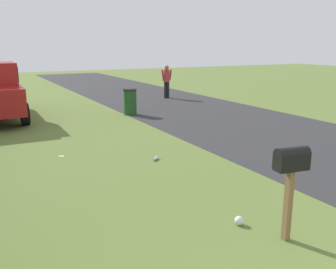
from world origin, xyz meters
TOP-DOWN VIEW (x-y plane):
  - road_asphalt at (6.00, -4.77)m, footprint 60.00×5.88m
  - mailbox at (3.06, -0.29)m, footprint 0.27×0.50m
  - trash_bin at (13.10, -2.02)m, footprint 0.53×0.53m
  - pedestrian at (16.60, -5.48)m, footprint 0.30×0.57m
  - litter_wrapper_near_hydrant at (8.64, 1.63)m, footprint 0.13×0.15m
  - litter_bottle_by_mailbox at (7.27, -0.29)m, footprint 0.19×0.22m
  - litter_bag_far_scatter at (3.71, 0.01)m, footprint 0.14×0.14m

SIDE VIEW (x-z plane):
  - road_asphalt at x=6.00m, z-range 0.00..0.01m
  - litter_wrapper_near_hydrant at x=8.64m, z-range 0.00..0.01m
  - litter_bottle_by_mailbox at x=7.27m, z-range 0.00..0.07m
  - litter_bag_far_scatter at x=3.71m, z-range 0.00..0.14m
  - trash_bin at x=13.10m, z-range 0.00..1.03m
  - pedestrian at x=16.60m, z-range 0.13..1.82m
  - mailbox at x=3.06m, z-range 0.40..1.76m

